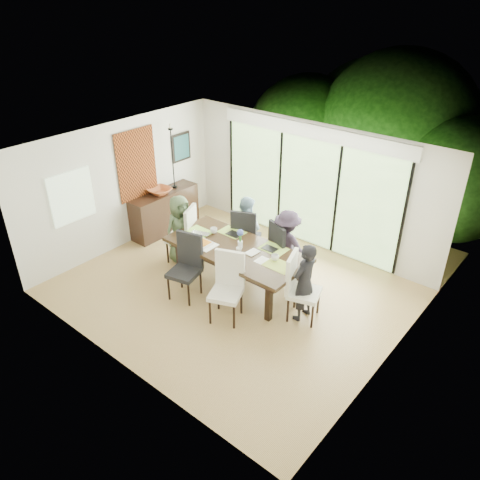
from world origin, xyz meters
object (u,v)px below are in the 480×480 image
Objects in this scene: vase at (240,244)px; chair_right_end at (305,288)px; chair_near_left at (184,268)px; person_far_right at (287,245)px; person_right_end at (304,282)px; laptop at (199,235)px; table_top at (236,249)px; bowl at (160,191)px; chair_far_left at (246,234)px; chair_far_right at (287,250)px; chair_left_end at (180,233)px; cup_b at (239,250)px; cup_c at (275,258)px; sideboard at (165,212)px; cup_a at (214,231)px; person_far_left at (246,229)px; person_left_end at (180,229)px; chair_near_right at (226,289)px.

chair_right_end is at bearing -1.97° from vase.
person_far_right is at bearing 44.57° from chair_near_left.
person_right_end and person_far_right have the same top height.
vase is 0.91m from laptop.
table_top is 0.12m from vase.
bowl reaches higher than vase.
laptop is (-0.40, -0.95, 0.24)m from chair_far_left.
chair_far_right is at bearing 15.55° from laptop.
chair_left_end is 11.00× the size of cup_b.
cup_c is (0.25, -0.75, 0.28)m from chair_far_right.
chair_far_left is 1.48m from cup_c.
chair_right_end is at bearing -9.00° from sideboard.
chair_far_right is at bearing 29.25° from cup_a.
chair_far_left is 0.99m from vase.
vase is (0.05, 0.05, 0.10)m from table_top.
cup_c is (1.30, 0.97, 0.28)m from chair_near_left.
vase is (0.50, -0.78, 0.18)m from person_far_left.
laptop is (0.63, -0.10, 0.13)m from person_left_end.
person_right_end is at bearing 160.50° from chair_far_right.
chair_far_left is at bearing 105.34° from chair_left_end.
chair_far_right is 0.85× the size of person_right_end.
chair_near_left is at bearing 95.56° from chair_right_end.
laptop is (-1.40, -0.95, 0.24)m from chair_far_right.
bowl is (0.00, -0.10, 0.54)m from sideboard.
vase is at bearing 97.40° from chair_far_left.
vase is 0.97× the size of cup_c.
person_far_right is at bearing 88.39° from chair_left_end.
vase is (-1.45, 0.05, 0.29)m from chair_right_end.
chair_left_end is 2.41× the size of bowl.
person_far_left is at bearing -44.08° from person_left_end.
person_right_end is at bearing 154.85° from person_far_left.
chair_near_left reaches higher than cup_a.
chair_far_left is 0.79m from cup_a.
cup_a is at bearing -11.72° from bowl.
table_top is 2.80m from sideboard.
chair_right_end is at bearing 66.35° from chair_left_end.
chair_left_end is 3.33× the size of laptop.
chair_far_right is 11.00× the size of cup_b.
bowl reaches higher than cup_c.
table_top is at bearing 72.05° from chair_right_end.
chair_near_left is at bearing -34.86° from sideboard.
cup_a is 0.08× the size of sideboard.
chair_right_end is 4.26m from bowl.
chair_right_end is 4.26m from sideboard.
chair_near_left is (-0.50, -0.87, -0.19)m from table_top.
person_right_end is 10.75× the size of vase.
chair_right_end is 2.22m from cup_a.
chair_far_left is 1.06m from laptop.
chair_near_right is 11.00× the size of cup_b.
chair_far_left is 1.00× the size of chair_far_right.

